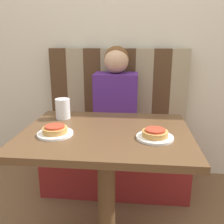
# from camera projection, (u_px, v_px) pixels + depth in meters

# --- Properties ---
(wall_back) EXTENTS (7.00, 0.05, 2.60)m
(wall_back) POSITION_uv_depth(u_px,v_px,m) (119.00, 25.00, 2.04)
(wall_back) COLOR beige
(wall_back) RESTS_ON ground_plane
(booth_seat) EXTENTS (1.13, 0.48, 0.45)m
(booth_seat) POSITION_uv_depth(u_px,v_px,m) (116.00, 160.00, 2.05)
(booth_seat) COLOR maroon
(booth_seat) RESTS_ON ground_plane
(booth_backrest) EXTENTS (1.13, 0.08, 0.66)m
(booth_backrest) POSITION_uv_depth(u_px,v_px,m) (118.00, 89.00, 2.09)
(booth_backrest) COLOR #4C331E
(booth_backrest) RESTS_ON booth_seat
(dining_table) EXTENTS (0.89, 0.70, 0.72)m
(dining_table) POSITION_uv_depth(u_px,v_px,m) (106.00, 149.00, 1.35)
(dining_table) COLOR brown
(dining_table) RESTS_ON ground_plane
(person) EXTENTS (0.32, 0.22, 0.69)m
(person) POSITION_uv_depth(u_px,v_px,m) (116.00, 94.00, 1.90)
(person) COLOR #4C237A
(person) RESTS_ON booth_seat
(plate_left) EXTENTS (0.18, 0.18, 0.01)m
(plate_left) POSITION_uv_depth(u_px,v_px,m) (55.00, 134.00, 1.27)
(plate_left) COLOR white
(plate_left) RESTS_ON dining_table
(plate_right) EXTENTS (0.18, 0.18, 0.01)m
(plate_right) POSITION_uv_depth(u_px,v_px,m) (155.00, 137.00, 1.22)
(plate_right) COLOR white
(plate_right) RESTS_ON dining_table
(pizza_left) EXTENTS (0.13, 0.13, 0.04)m
(pizza_left) POSITION_uv_depth(u_px,v_px,m) (55.00, 129.00, 1.26)
(pizza_left) COLOR #C68E47
(pizza_left) RESTS_ON plate_left
(pizza_right) EXTENTS (0.13, 0.13, 0.04)m
(pizza_right) POSITION_uv_depth(u_px,v_px,m) (155.00, 133.00, 1.21)
(pizza_right) COLOR #C68E47
(pizza_right) RESTS_ON plate_right
(drinking_cup) EXTENTS (0.09, 0.09, 0.12)m
(drinking_cup) POSITION_uv_depth(u_px,v_px,m) (63.00, 109.00, 1.52)
(drinking_cup) COLOR silver
(drinking_cup) RESTS_ON dining_table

